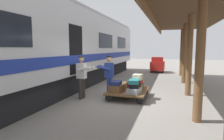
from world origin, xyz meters
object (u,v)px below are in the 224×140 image
object	(u,v)px
suitcase_olive_duffel	(136,87)
suitcase_navy_fabric	(116,83)
suitcase_black_hardshell	(133,86)
porter_in_overalls	(109,75)
luggage_cart	(128,91)
suitcase_teal_softside	(134,82)
suitcase_red_plastic	(139,85)
suitcase_gray_aluminum	(134,91)
train_car	(45,47)
suitcase_brown_leather	(117,88)
porter_by_door	(82,76)
suitcase_burgundy_valise	(123,84)
baggage_tug	(158,65)
suitcase_tan_vintage	(120,86)
suitcase_maroon_trunk	(137,82)
suitcase_cream_canvas	(137,77)

from	to	relation	value
suitcase_olive_duffel	suitcase_navy_fabric	bearing A→B (deg)	37.20
suitcase_black_hardshell	porter_in_overalls	xyz separation A→B (m)	(1.09, -0.33, 0.32)
luggage_cart	suitcase_teal_softside	bearing A→B (deg)	122.99
suitcase_red_plastic	suitcase_gray_aluminum	world-z (taller)	suitcase_red_plastic
suitcase_red_plastic	train_car	bearing A→B (deg)	12.74
train_car	suitcase_gray_aluminum	size ratio (longest dim) A/B	35.10
suitcase_brown_leather	suitcase_red_plastic	world-z (taller)	suitcase_brown_leather
suitcase_red_plastic	porter_in_overalls	world-z (taller)	porter_in_overalls
suitcase_navy_fabric	porter_by_door	bearing A→B (deg)	7.01
suitcase_olive_duffel	suitcase_black_hardshell	size ratio (longest dim) A/B	1.13
suitcase_burgundy_valise	baggage_tug	size ratio (longest dim) A/B	0.30
suitcase_black_hardshell	porter_by_door	distance (m)	2.06
suitcase_teal_softside	porter_in_overalls	bearing A→B (deg)	-17.15
luggage_cart	suitcase_tan_vintage	bearing A→B (deg)	0.00
suitcase_brown_leather	suitcase_burgundy_valise	distance (m)	1.03
luggage_cart	suitcase_gray_aluminum	size ratio (longest dim) A/B	3.07
suitcase_black_hardshell	suitcase_olive_duffel	bearing A→B (deg)	-94.13
suitcase_maroon_trunk	porter_in_overalls	xyz separation A→B (m)	(1.13, 0.15, 0.26)
train_car	suitcase_navy_fabric	distance (m)	3.54
luggage_cart	suitcase_navy_fabric	distance (m)	0.76
suitcase_tan_vintage	suitcase_gray_aluminum	bearing A→B (deg)	142.60
suitcase_burgundy_valise	suitcase_gray_aluminum	xyz separation A→B (m)	(-0.67, 1.03, -0.00)
suitcase_tan_vintage	suitcase_cream_canvas	distance (m)	0.82
suitcase_black_hardshell	baggage_tug	bearing A→B (deg)	-91.55
suitcase_burgundy_valise	suitcase_cream_canvas	xyz separation A→B (m)	(-0.72, 0.56, 0.44)
luggage_cart	suitcase_cream_canvas	world-z (taller)	suitcase_cream_canvas
suitcase_navy_fabric	suitcase_teal_softside	size ratio (longest dim) A/B	0.99
suitcase_red_plastic	suitcase_navy_fabric	distance (m)	1.29
suitcase_teal_softside	suitcase_cream_canvas	distance (m)	0.47
suitcase_gray_aluminum	suitcase_tan_vintage	bearing A→B (deg)	-37.40
luggage_cart	suitcase_red_plastic	world-z (taller)	suitcase_red_plastic
suitcase_black_hardshell	suitcase_cream_canvas	size ratio (longest dim) A/B	1.29
suitcase_tan_vintage	suitcase_olive_duffel	bearing A→B (deg)	180.00
suitcase_burgundy_valise	suitcase_tan_vintage	world-z (taller)	suitcase_tan_vintage
luggage_cart	suitcase_gray_aluminum	distance (m)	0.63
train_car	suitcase_red_plastic	world-z (taller)	train_car
luggage_cart	suitcase_brown_leather	distance (m)	0.64
luggage_cart	suitcase_olive_duffel	world-z (taller)	suitcase_olive_duffel
baggage_tug	train_car	bearing A→B (deg)	65.61
suitcase_tan_vintage	suitcase_teal_softside	size ratio (longest dim) A/B	1.16
train_car	luggage_cart	distance (m)	4.06
suitcase_olive_duffel	porter_in_overalls	xyz separation A→B (m)	(1.13, 0.15, 0.47)
suitcase_navy_fabric	suitcase_teal_softside	world-z (taller)	suitcase_teal_softside
suitcase_burgundy_valise	suitcase_red_plastic	bearing A→B (deg)	180.00
train_car	baggage_tug	size ratio (longest dim) A/B	12.49
luggage_cart	suitcase_burgundy_valise	world-z (taller)	suitcase_burgundy_valise
suitcase_red_plastic	suitcase_cream_canvas	bearing A→B (deg)	94.20
train_car	suitcase_burgundy_valise	xyz separation A→B (m)	(-3.29, -0.90, -1.63)
suitcase_tan_vintage	suitcase_cream_canvas	size ratio (longest dim) A/B	1.66
suitcase_maroon_trunk	suitcase_tan_vintage	bearing A→B (deg)	-0.65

